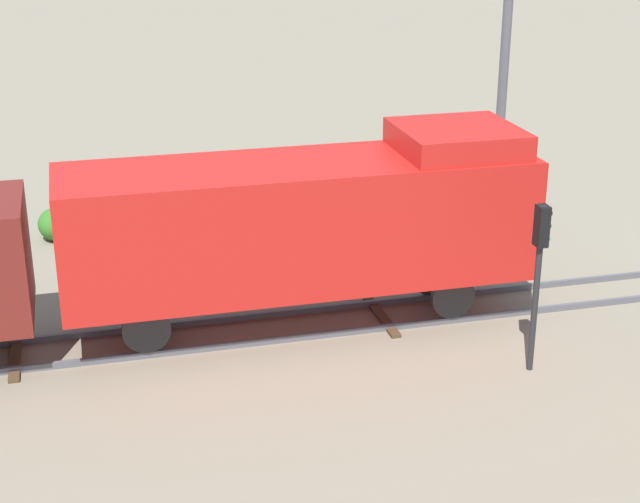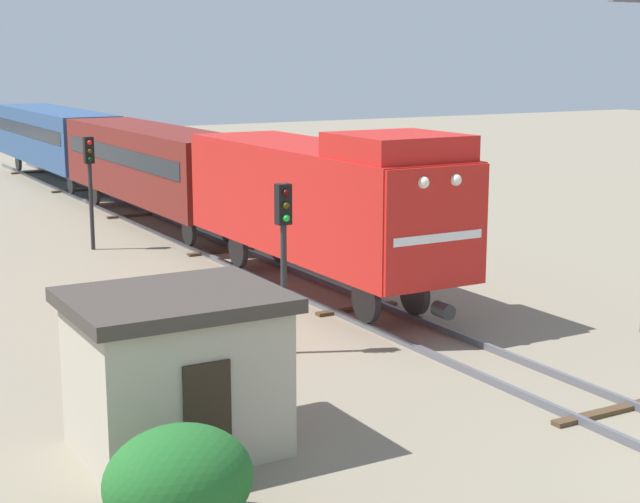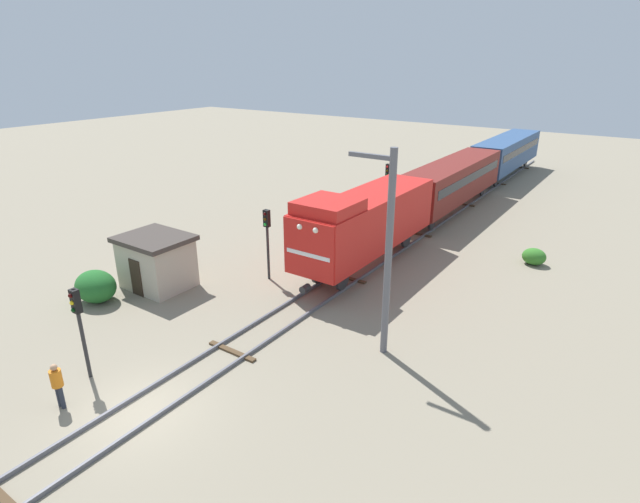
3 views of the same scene
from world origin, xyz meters
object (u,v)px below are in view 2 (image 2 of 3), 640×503
object	(u,v)px
locomotive	(322,197)
traffic_signal_mid	(284,236)
relay_hut	(176,371)
passenger_car_trailing	(54,135)
passenger_car_leading	(153,161)
traffic_signal_far	(90,171)

from	to	relation	value
locomotive	traffic_signal_mid	distance (m)	5.46
relay_hut	traffic_signal_mid	bearing A→B (deg)	43.81
passenger_car_trailing	traffic_signal_mid	distance (m)	32.39
traffic_signal_mid	relay_hut	bearing A→B (deg)	-136.19
locomotive	relay_hut	xyz separation A→B (m)	(-7.50, -8.21, -1.38)
locomotive	passenger_car_leading	world-z (taller)	locomotive
locomotive	passenger_car_trailing	xyz separation A→B (m)	(0.00, 27.94, -0.25)
passenger_car_leading	traffic_signal_far	world-z (taller)	traffic_signal_far
traffic_signal_mid	relay_hut	xyz separation A→B (m)	(-4.10, -3.93, -1.30)
traffic_signal_mid	traffic_signal_far	world-z (taller)	traffic_signal_far
passenger_car_trailing	traffic_signal_far	distance (m)	18.68
traffic_signal_far	passenger_car_trailing	bearing A→B (deg)	78.89
passenger_car_trailing	relay_hut	bearing A→B (deg)	-101.72
traffic_signal_mid	traffic_signal_far	distance (m)	13.88
passenger_car_leading	traffic_signal_mid	world-z (taller)	traffic_signal_mid
locomotive	passenger_car_leading	bearing A→B (deg)	90.00
locomotive	passenger_car_trailing	size ratio (longest dim) A/B	0.83
passenger_car_leading	passenger_car_trailing	size ratio (longest dim) A/B	1.00
passenger_car_trailing	relay_hut	size ratio (longest dim) A/B	4.00
locomotive	traffic_signal_far	world-z (taller)	locomotive
traffic_signal_far	relay_hut	world-z (taller)	traffic_signal_far
passenger_car_leading	traffic_signal_far	bearing A→B (deg)	-134.02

